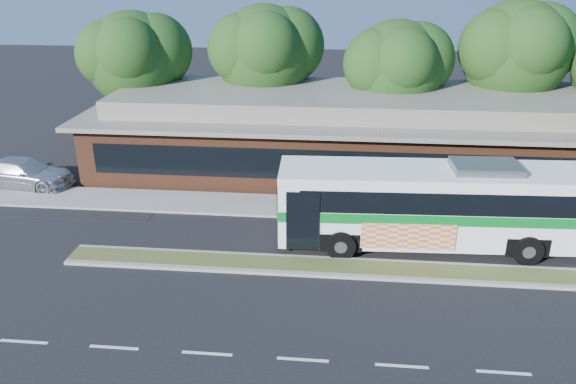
% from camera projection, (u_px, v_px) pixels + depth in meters
% --- Properties ---
extents(ground, '(120.00, 120.00, 0.00)m').
position_uv_depth(ground, '(390.00, 279.00, 21.55)').
color(ground, black).
rests_on(ground, ground).
extents(median_strip, '(26.00, 1.10, 0.15)m').
position_uv_depth(median_strip, '(389.00, 270.00, 22.07)').
color(median_strip, '#505725').
rests_on(median_strip, ground).
extents(sidewalk, '(44.00, 2.60, 0.12)m').
position_uv_depth(sidewalk, '(381.00, 210.00, 27.41)').
color(sidewalk, gray).
rests_on(sidewalk, ground).
extents(parking_lot, '(14.00, 12.00, 0.01)m').
position_uv_depth(parking_lot, '(63.00, 173.00, 32.36)').
color(parking_lot, black).
rests_on(parking_lot, ground).
extents(plaza_building, '(33.20, 11.20, 4.45)m').
position_uv_depth(plaza_building, '(377.00, 131.00, 32.68)').
color(plaza_building, brown).
rests_on(plaza_building, ground).
extents(tree_bg_a, '(6.47, 5.80, 8.63)m').
position_uv_depth(tree_bg_a, '(140.00, 56.00, 34.54)').
color(tree_bg_a, black).
rests_on(tree_bg_a, ground).
extents(tree_bg_b, '(6.69, 6.00, 9.00)m').
position_uv_depth(tree_bg_b, '(271.00, 51.00, 34.63)').
color(tree_bg_b, black).
rests_on(tree_bg_b, ground).
extents(tree_bg_c, '(6.24, 5.60, 8.26)m').
position_uv_depth(tree_bg_c, '(403.00, 65.00, 33.20)').
color(tree_bg_c, black).
rests_on(tree_bg_c, ground).
extents(tree_bg_d, '(6.91, 6.20, 9.37)m').
position_uv_depth(tree_bg_d, '(523.00, 50.00, 33.18)').
color(tree_bg_d, black).
rests_on(tree_bg_d, ground).
extents(transit_bus, '(13.56, 3.55, 3.77)m').
position_uv_depth(transit_bus, '(442.00, 200.00, 23.34)').
color(transit_bus, white).
rests_on(transit_bus, ground).
extents(sedan, '(5.46, 2.68, 1.53)m').
position_uv_depth(sedan, '(24.00, 173.00, 30.14)').
color(sedan, '#AFB2B6').
rests_on(sedan, ground).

